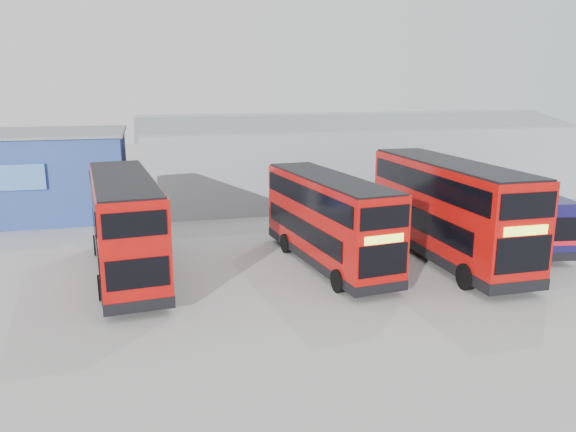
{
  "coord_description": "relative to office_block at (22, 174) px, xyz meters",
  "views": [
    {
      "loc": [
        -6.61,
        -18.67,
        7.96
      ],
      "look_at": [
        -0.55,
        5.24,
        2.1
      ],
      "focal_mm": 35.0,
      "sensor_mm": 36.0,
      "label": 1
    }
  ],
  "objects": [
    {
      "name": "double_decker_right",
      "position": [
        20.52,
        -14.38,
        -0.31
      ],
      "size": [
        2.84,
        10.82,
        4.56
      ],
      "rotation": [
        0.0,
        0.0,
        0.01
      ],
      "color": "#A70C09",
      "rests_on": "ground"
    },
    {
      "name": "ground_plane",
      "position": [
        14.0,
        -17.99,
        -2.58
      ],
      "size": [
        120.0,
        120.0,
        0.0
      ],
      "primitive_type": "plane",
      "color": "#969691",
      "rests_on": "ground"
    },
    {
      "name": "single_decker_blue",
      "position": [
        25.3,
        -11.51,
        -1.16
      ],
      "size": [
        4.11,
        10.81,
        2.87
      ],
      "rotation": [
        0.0,
        0.0,
        2.98
      ],
      "color": "#0E113E",
      "rests_on": "ground"
    },
    {
      "name": "double_decker_centre",
      "position": [
        15.02,
        -13.79,
        -0.59
      ],
      "size": [
        3.44,
        9.67,
        4.01
      ],
      "rotation": [
        0.0,
        0.0,
        0.12
      ],
      "color": "#A70C09",
      "rests_on": "ground"
    },
    {
      "name": "office_block",
      "position": [
        0.0,
        0.0,
        0.0
      ],
      "size": [
        12.3,
        8.32,
        5.12
      ],
      "color": "navy",
      "rests_on": "ground"
    },
    {
      "name": "double_decker_left",
      "position": [
        6.37,
        -13.09,
        -0.47
      ],
      "size": [
        3.43,
        10.23,
        4.25
      ],
      "rotation": [
        0.0,
        0.0,
        3.24
      ],
      "color": "#A70C09",
      "rests_on": "ground"
    },
    {
      "name": "maintenance_shed",
      "position": [
        22.0,
        2.01,
        0.02
      ],
      "size": [
        30.5,
        12.0,
        5.89
      ],
      "color": "gray",
      "rests_on": "ground"
    }
  ]
}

